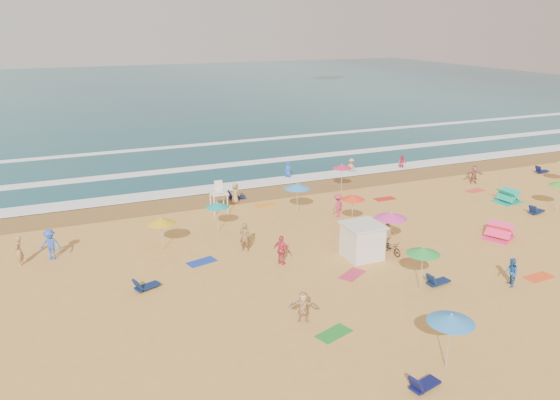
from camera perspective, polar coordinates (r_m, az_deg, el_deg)
name	(u,v)px	position (r m, az deg, el deg)	size (l,w,h in m)	color
ground	(319,251)	(33.80, 4.09, -5.34)	(220.00, 220.00, 0.00)	gold
ocean	(126,93)	(113.25, -15.80, 10.71)	(220.00, 140.00, 0.18)	#0C4756
wet_sand	(250,194)	(44.58, -3.17, 0.59)	(220.00, 220.00, 0.00)	olive
surf_foam	(218,168)	(52.62, -6.45, 3.37)	(200.00, 18.70, 0.05)	white
cabana	(362,242)	(32.86, 8.58, -4.32)	(2.00, 2.00, 2.00)	silver
cabana_roof	(363,225)	(32.48, 8.67, -2.59)	(2.20, 2.20, 0.12)	silver
bicycle	(391,248)	(33.83, 11.57, -4.89)	(0.56, 1.60, 0.84)	black
lifeguard_stand	(219,199)	(40.15, -6.41, 0.06)	(1.20, 1.20, 2.10)	white
beach_umbrellas	(336,224)	(32.12, 5.87, -2.47)	(56.36, 26.93, 0.78)	#FF391A
loungers	(390,249)	(34.22, 11.42, -5.06)	(48.20, 26.03, 0.34)	#0D1D45
towels	(356,252)	(33.85, 7.97, -5.41)	(42.43, 21.77, 0.03)	#B41622
popup_tents	(504,210)	(42.12, 22.37, -1.01)	(8.50, 7.59, 1.20)	#FF3872
beachgoers	(266,224)	(35.86, -1.47, -2.51)	(43.52, 27.49, 2.14)	#985A46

